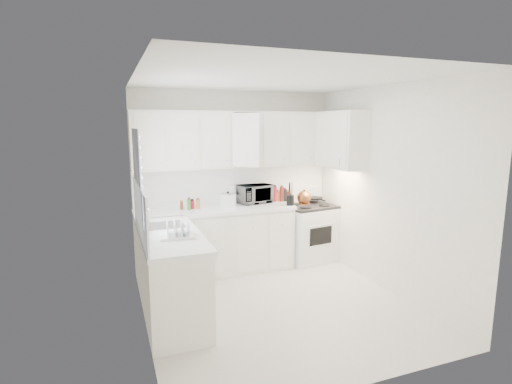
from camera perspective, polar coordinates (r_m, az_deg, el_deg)
name	(u,v)px	position (r m, az deg, el deg)	size (l,w,h in m)	color
floor	(277,305)	(4.88, 3.01, -15.96)	(3.20, 3.20, 0.00)	silver
ceiling	(279,79)	(4.43, 3.32, 15.99)	(3.20, 3.20, 0.00)	white
wall_back	(235,179)	(5.96, -3.05, 1.85)	(3.00, 3.00, 0.00)	white
wall_front	(363,234)	(3.12, 15.15, -5.82)	(3.00, 3.00, 0.00)	white
wall_left	(140,207)	(4.12, -16.34, -2.11)	(3.20, 3.20, 0.00)	white
wall_right	(386,190)	(5.25, 18.31, 0.30)	(3.20, 3.20, 0.00)	white
window_blinds	(139,178)	(4.42, -16.59, 1.96)	(0.06, 0.96, 1.06)	white
lower_cabinets_back	(216,242)	(5.75, -5.80, -7.16)	(2.22, 0.60, 0.90)	white
lower_cabinets_left	(171,277)	(4.58, -12.20, -11.84)	(0.60, 1.60, 0.90)	white
countertop_back	(216,210)	(5.62, -5.86, -2.55)	(2.24, 0.64, 0.05)	white
countertop_left	(170,235)	(4.43, -12.29, -6.10)	(0.64, 1.62, 0.05)	white
backsplash_back	(235,184)	(5.96, -3.02, 1.12)	(2.98, 0.02, 0.55)	white
backsplash_left	(140,210)	(4.33, -16.37, -2.56)	(0.02, 1.60, 0.55)	white
upper_cabinets_back	(238,167)	(5.77, -2.57, 3.61)	(3.00, 0.33, 0.80)	white
upper_cabinets_right	(340,168)	(5.79, 12.05, 3.42)	(0.33, 0.90, 0.80)	white
sink	(165,215)	(4.73, -12.98, -3.30)	(0.42, 0.38, 0.30)	gray
stove	(309,225)	(6.22, 7.66, -4.77)	(0.74, 0.60, 1.13)	white
tea_kettle	(304,197)	(5.89, 6.96, -0.67)	(0.26, 0.22, 0.24)	brown
frying_pan	(315,198)	(6.36, 8.49, -0.81)	(0.25, 0.42, 0.04)	black
microwave	(254,192)	(5.92, -0.28, 0.03)	(0.50, 0.27, 0.34)	gray
rice_cooker	(228,199)	(5.64, -4.06, -1.04)	(0.23, 0.23, 0.23)	white
paper_towel	(233,194)	(5.89, -3.40, -0.35)	(0.12, 0.12, 0.27)	white
utensil_crock	(290,193)	(5.76, 4.98, -0.17)	(0.12, 0.12, 0.36)	black
dish_rack	(177,228)	(4.21, -11.33, -5.15)	(0.36, 0.27, 0.20)	white
spice_left_0	(181,204)	(5.63, -10.74, -1.71)	(0.06, 0.06, 0.13)	brown
spice_left_1	(188,205)	(5.56, -9.82, -1.83)	(0.06, 0.06, 0.13)	#3F7E2A
spice_left_2	(192,203)	(5.66, -9.25, -1.61)	(0.06, 0.06, 0.13)	#B6182E
spice_left_3	(198,204)	(5.59, -8.31, -1.73)	(0.06, 0.06, 0.13)	orange
sauce_right_0	(274,195)	(6.07, 2.60, -0.44)	(0.06, 0.06, 0.19)	#B6182E
sauce_right_1	(279,195)	(6.03, 3.30, -0.50)	(0.06, 0.06, 0.19)	orange
sauce_right_2	(280,195)	(6.11, 3.55, -0.38)	(0.06, 0.06, 0.19)	maroon
sauce_right_3	(285,195)	(6.08, 4.25, -0.44)	(0.06, 0.06, 0.19)	black
sauce_right_4	(287,194)	(6.15, 4.48, -0.31)	(0.06, 0.06, 0.19)	brown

